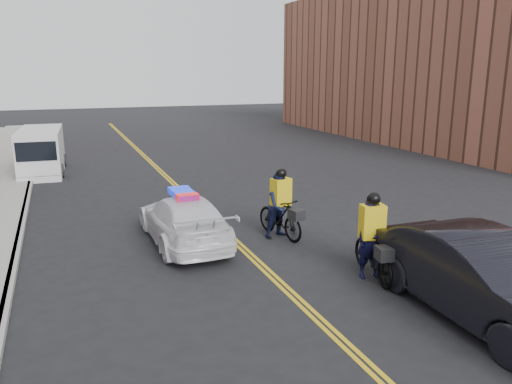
{
  "coord_description": "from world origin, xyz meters",
  "views": [
    {
      "loc": [
        -4.61,
        -11.91,
        4.96
      ],
      "look_at": [
        0.91,
        2.06,
        1.3
      ],
      "focal_mm": 35.0,
      "sensor_mm": 36.0,
      "label": 1
    }
  ],
  "objects_px": {
    "dark_sedan": "(482,278)",
    "cyclist_far": "(281,210)",
    "police_cruiser": "(184,219)",
    "cargo_van": "(41,152)",
    "cyclist_near": "(371,248)"
  },
  "relations": [
    {
      "from": "dark_sedan",
      "to": "cyclist_far",
      "type": "height_order",
      "value": "cyclist_far"
    },
    {
      "from": "police_cruiser",
      "to": "dark_sedan",
      "type": "bearing_deg",
      "value": 122.36
    },
    {
      "from": "dark_sedan",
      "to": "cargo_van",
      "type": "relative_size",
      "value": 1.02
    },
    {
      "from": "cargo_van",
      "to": "cyclist_far",
      "type": "distance_m",
      "value": 14.93
    },
    {
      "from": "police_cruiser",
      "to": "cargo_van",
      "type": "bearing_deg",
      "value": -73.29
    },
    {
      "from": "police_cruiser",
      "to": "dark_sedan",
      "type": "distance_m",
      "value": 8.15
    },
    {
      "from": "cyclist_near",
      "to": "cyclist_far",
      "type": "relative_size",
      "value": 1.05
    },
    {
      "from": "dark_sedan",
      "to": "cyclist_far",
      "type": "xyz_separation_m",
      "value": [
        -1.64,
        6.21,
        -0.04
      ]
    },
    {
      "from": "police_cruiser",
      "to": "cargo_van",
      "type": "relative_size",
      "value": 0.93
    },
    {
      "from": "dark_sedan",
      "to": "cyclist_near",
      "type": "bearing_deg",
      "value": 109.5
    },
    {
      "from": "cargo_van",
      "to": "cyclist_near",
      "type": "xyz_separation_m",
      "value": [
        7.73,
        -16.82,
        -0.31
      ]
    },
    {
      "from": "police_cruiser",
      "to": "cyclist_far",
      "type": "height_order",
      "value": "cyclist_far"
    },
    {
      "from": "dark_sedan",
      "to": "cyclist_near",
      "type": "relative_size",
      "value": 2.35
    },
    {
      "from": "police_cruiser",
      "to": "cyclist_far",
      "type": "xyz_separation_m",
      "value": [
        2.86,
        -0.57,
        0.13
      ]
    },
    {
      "from": "police_cruiser",
      "to": "dark_sedan",
      "type": "height_order",
      "value": "dark_sedan"
    }
  ]
}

